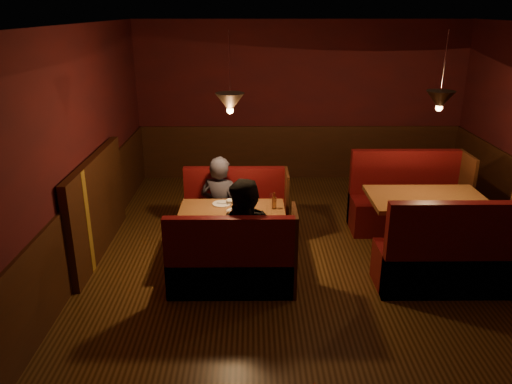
{
  "coord_description": "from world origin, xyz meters",
  "views": [
    {
      "loc": [
        -0.9,
        -5.67,
        3.07
      ],
      "look_at": [
        -0.85,
        0.08,
        0.95
      ],
      "focal_mm": 35.0,
      "sensor_mm": 36.0,
      "label": 1
    }
  ],
  "objects_px": {
    "second_bench_near": "(451,262)",
    "diner_a": "(220,188)",
    "second_bench_far": "(406,205)",
    "main_bench_far": "(236,216)",
    "main_bench_near": "(233,268)",
    "main_table": "(233,222)",
    "second_table": "(426,212)",
    "diner_b": "(248,221)"
  },
  "relations": [
    {
      "from": "second_table",
      "to": "diner_a",
      "type": "bearing_deg",
      "value": 170.71
    },
    {
      "from": "second_bench_far",
      "to": "second_bench_near",
      "type": "distance_m",
      "value": 1.75
    },
    {
      "from": "second_bench_near",
      "to": "diner_b",
      "type": "xyz_separation_m",
      "value": [
        -2.31,
        0.13,
        0.46
      ]
    },
    {
      "from": "main_bench_near",
      "to": "main_table",
      "type": "bearing_deg",
      "value": 91.16
    },
    {
      "from": "second_bench_far",
      "to": "second_table",
      "type": "bearing_deg",
      "value": -92.2
    },
    {
      "from": "second_table",
      "to": "diner_a",
      "type": "xyz_separation_m",
      "value": [
        -2.66,
        0.44,
        0.18
      ]
    },
    {
      "from": "second_bench_near",
      "to": "diner_a",
      "type": "height_order",
      "value": "diner_a"
    },
    {
      "from": "main_bench_far",
      "to": "main_bench_near",
      "type": "distance_m",
      "value": 1.5
    },
    {
      "from": "main_bench_far",
      "to": "second_bench_far",
      "type": "bearing_deg",
      "value": 6.08
    },
    {
      "from": "diner_a",
      "to": "diner_b",
      "type": "height_order",
      "value": "diner_b"
    },
    {
      "from": "second_table",
      "to": "second_bench_far",
      "type": "xyz_separation_m",
      "value": [
        0.03,
        0.87,
        -0.24
      ]
    },
    {
      "from": "main_bench_far",
      "to": "diner_a",
      "type": "distance_m",
      "value": 0.55
    },
    {
      "from": "second_table",
      "to": "second_bench_near",
      "type": "height_order",
      "value": "second_bench_near"
    },
    {
      "from": "main_table",
      "to": "second_bench_far",
      "type": "height_order",
      "value": "second_bench_far"
    },
    {
      "from": "main_bench_near",
      "to": "diner_a",
      "type": "relative_size",
      "value": 0.91
    },
    {
      "from": "main_table",
      "to": "second_table",
      "type": "distance_m",
      "value": 2.47
    },
    {
      "from": "main_bench_far",
      "to": "second_bench_far",
      "type": "xyz_separation_m",
      "value": [
        2.48,
        0.26,
        0.05
      ]
    },
    {
      "from": "second_table",
      "to": "diner_b",
      "type": "distance_m",
      "value": 2.41
    },
    {
      "from": "main_table",
      "to": "main_bench_far",
      "type": "bearing_deg",
      "value": 88.84
    },
    {
      "from": "second_bench_far",
      "to": "second_bench_near",
      "type": "relative_size",
      "value": 1.0
    },
    {
      "from": "main_bench_far",
      "to": "diner_a",
      "type": "height_order",
      "value": "diner_a"
    },
    {
      "from": "main_table",
      "to": "diner_a",
      "type": "relative_size",
      "value": 0.83
    },
    {
      "from": "diner_a",
      "to": "diner_b",
      "type": "relative_size",
      "value": 0.96
    },
    {
      "from": "main_bench_near",
      "to": "diner_a",
      "type": "height_order",
      "value": "diner_a"
    },
    {
      "from": "main_bench_near",
      "to": "second_table",
      "type": "bearing_deg",
      "value": 19.97
    },
    {
      "from": "second_table",
      "to": "main_bench_far",
      "type": "bearing_deg",
      "value": 166.05
    },
    {
      "from": "main_table",
      "to": "diner_a",
      "type": "xyz_separation_m",
      "value": [
        -0.19,
        0.57,
        0.25
      ]
    },
    {
      "from": "diner_a",
      "to": "second_bench_far",
      "type": "bearing_deg",
      "value": -150.91
    },
    {
      "from": "second_bench_far",
      "to": "diner_a",
      "type": "height_order",
      "value": "diner_a"
    },
    {
      "from": "diner_b",
      "to": "second_table",
      "type": "bearing_deg",
      "value": 34.3
    },
    {
      "from": "diner_a",
      "to": "diner_b",
      "type": "distance_m",
      "value": 1.24
    },
    {
      "from": "second_bench_near",
      "to": "diner_a",
      "type": "bearing_deg",
      "value": 154.08
    },
    {
      "from": "second_bench_far",
      "to": "main_bench_near",
      "type": "bearing_deg",
      "value": -144.62
    },
    {
      "from": "main_table",
      "to": "second_bench_near",
      "type": "xyz_separation_m",
      "value": [
        2.5,
        -0.73,
        -0.18
      ]
    },
    {
      "from": "second_bench_far",
      "to": "second_bench_near",
      "type": "height_order",
      "value": "same"
    },
    {
      "from": "main_bench_far",
      "to": "second_bench_near",
      "type": "relative_size",
      "value": 0.9
    },
    {
      "from": "second_table",
      "to": "second_bench_near",
      "type": "relative_size",
      "value": 0.9
    },
    {
      "from": "main_table",
      "to": "diner_b",
      "type": "distance_m",
      "value": 0.69
    },
    {
      "from": "main_table",
      "to": "diner_b",
      "type": "height_order",
      "value": "diner_b"
    },
    {
      "from": "main_bench_near",
      "to": "second_bench_far",
      "type": "xyz_separation_m",
      "value": [
        2.48,
        1.76,
        0.05
      ]
    },
    {
      "from": "second_bench_near",
      "to": "diner_a",
      "type": "relative_size",
      "value": 1.02
    },
    {
      "from": "main_bench_far",
      "to": "diner_a",
      "type": "relative_size",
      "value": 0.91
    }
  ]
}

